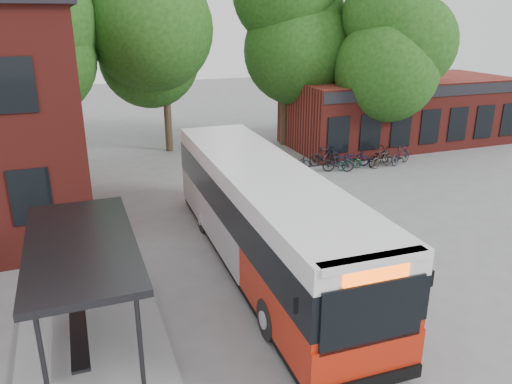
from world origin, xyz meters
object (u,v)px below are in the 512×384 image
object	(u,v)px
bus_shelter	(87,296)
bicycle_5	(382,159)
bicycle_0	(296,164)
bicycle_7	(401,155)
city_bus	(264,218)
bicycle_2	(350,162)
bicycle_3	(338,163)
bicycle_4	(353,158)
bicycle_6	(379,156)
bicycle_1	(325,156)

from	to	relation	value
bus_shelter	bicycle_5	size ratio (longest dim) A/B	4.49
bicycle_0	bicycle_7	world-z (taller)	bicycle_7
city_bus	bicycle_2	size ratio (longest dim) A/B	8.57
bicycle_2	bicycle_5	size ratio (longest dim) A/B	0.97
city_bus	bicycle_3	xyz separation A→B (m)	(7.33, 8.09, -1.15)
bus_shelter	bicycle_2	xyz separation A→B (m)	(13.59, 10.80, -1.05)
bicycle_4	bicycle_7	world-z (taller)	bicycle_7
bicycle_3	bicycle_4	distance (m)	1.44
bicycle_0	bicycle_4	world-z (taller)	bicycle_0
city_bus	bicycle_2	world-z (taller)	city_bus
bicycle_3	bicycle_6	world-z (taller)	bicycle_6
bicycle_3	bicycle_6	distance (m)	2.67
bicycle_2	bicycle_4	distance (m)	0.71
bicycle_7	bicycle_4	bearing A→B (deg)	52.85
bicycle_3	bicycle_0	bearing A→B (deg)	91.50
bus_shelter	bicycle_7	distance (m)	19.82
bicycle_1	city_bus	bearing A→B (deg)	140.83
bicycle_4	bicycle_7	distance (m)	2.66
bicycle_0	bicycle_1	world-z (taller)	bicycle_1
bicycle_4	bus_shelter	bearing A→B (deg)	146.50
bus_shelter	bicycle_0	xyz separation A→B (m)	(10.74, 11.36, -0.99)
city_bus	bicycle_0	bearing A→B (deg)	60.64
bicycle_5	bicycle_6	distance (m)	0.40
bicycle_3	bicycle_7	size ratio (longest dim) A/B	0.92
bicycle_2	bus_shelter	bearing A→B (deg)	123.68
bicycle_6	bicycle_1	bearing A→B (deg)	47.60
bicycle_1	bicycle_5	size ratio (longest dim) A/B	1.18
bicycle_0	bicycle_6	distance (m)	4.75
bicycle_2	bicycle_7	bearing A→B (deg)	-97.30
bus_shelter	bicycle_1	xyz separation A→B (m)	(12.69, 11.91, -0.90)
bicycle_1	bicycle_4	bearing A→B (deg)	-114.99
bicycle_1	bicycle_0	bearing A→B (deg)	103.94
bicycle_1	bicycle_7	xyz separation A→B (m)	(3.98, -1.24, -0.02)
bus_shelter	bicycle_1	bearing A→B (deg)	43.17
city_bus	bicycle_6	xyz separation A→B (m)	(9.99, 8.37, -1.15)
bicycle_1	bicycle_6	xyz separation A→B (m)	(2.77, -0.98, -0.06)
bicycle_2	bicycle_3	bearing A→B (deg)	96.42
bicycle_2	bicycle_4	bearing A→B (deg)	-50.49
bicycle_6	bicycle_7	xyz separation A→B (m)	(1.21, -0.26, 0.03)
bicycle_5	city_bus	bearing A→B (deg)	115.92
bicycle_2	bicycle_7	size ratio (longest dim) A/B	0.86
bicycle_3	bicycle_5	size ratio (longest dim) A/B	1.05
bicycle_2	bicycle_4	xyz separation A→B (m)	(0.51, 0.50, 0.06)
bicycle_1	bicycle_4	xyz separation A→B (m)	(1.41, -0.61, -0.10)
bicycle_7	bus_shelter	bearing A→B (deg)	99.20
bicycle_0	bicycle_1	distance (m)	2.03
bicycle_3	bicycle_5	xyz separation A→B (m)	(2.60, -0.12, -0.02)
bus_shelter	bicycle_5	xyz separation A→B (m)	(15.41, 10.52, -0.98)
bicycle_5	bicycle_6	bearing A→B (deg)	-21.13
bicycle_1	bicycle_7	size ratio (longest dim) A/B	1.04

